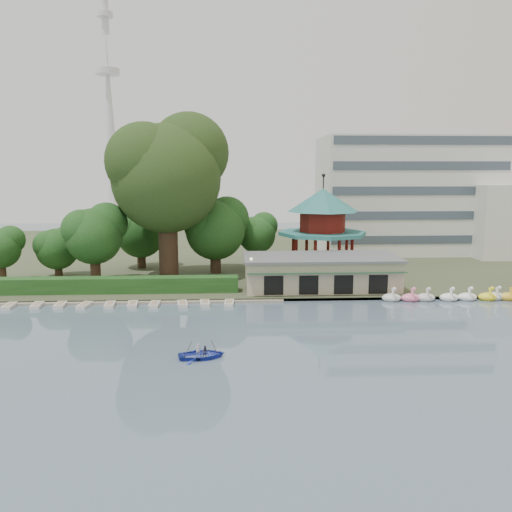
{
  "coord_description": "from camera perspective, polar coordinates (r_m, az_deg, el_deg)",
  "views": [
    {
      "loc": [
        -0.65,
        -36.97,
        14.02
      ],
      "look_at": [
        2.0,
        18.0,
        5.0
      ],
      "focal_mm": 35.0,
      "sensor_mm": 36.0,
      "label": 1
    }
  ],
  "objects": [
    {
      "name": "office_building",
      "position": [
        92.3,
        18.51,
        6.17
      ],
      "size": [
        38.0,
        18.0,
        20.0
      ],
      "color": "silver",
      "rests_on": "shore"
    },
    {
      "name": "broadcast_tower",
      "position": [
        182.83,
        -16.4,
        15.21
      ],
      "size": [
        8.0,
        8.0,
        96.0
      ],
      "color": "silver",
      "rests_on": "ground"
    },
    {
      "name": "big_tree",
      "position": [
        65.7,
        -10.04,
        9.66
      ],
      "size": [
        15.32,
        14.27,
        21.68
      ],
      "color": "#3A281C",
      "rests_on": "shore"
    },
    {
      "name": "embankment",
      "position": [
        56.01,
        -2.02,
        -5.03
      ],
      "size": [
        220.0,
        0.6,
        0.3
      ],
      "primitive_type": "cube",
      "color": "gray",
      "rests_on": "ground"
    },
    {
      "name": "shore",
      "position": [
        90.04,
        -2.31,
        0.47
      ],
      "size": [
        220.0,
        70.0,
        0.4
      ],
      "primitive_type": "cube",
      "color": "#424930",
      "rests_on": "ground"
    },
    {
      "name": "boathouse",
      "position": [
        61.02,
        7.35,
        -1.78
      ],
      "size": [
        18.6,
        9.39,
        3.9
      ],
      "color": "#BAAA8F",
      "rests_on": "shore"
    },
    {
      "name": "pavilion",
      "position": [
        70.42,
        7.62,
        3.9
      ],
      "size": [
        12.4,
        12.4,
        13.5
      ],
      "color": "#BAAA8F",
      "rests_on": "shore"
    },
    {
      "name": "rowboat_with_passengers",
      "position": [
        39.36,
        -6.23,
        -10.8
      ],
      "size": [
        5.53,
        4.33,
        2.01
      ],
      "color": "#2A3DB8",
      "rests_on": "ground"
    },
    {
      "name": "ground_plane",
      "position": [
        39.54,
        -1.67,
        -11.46
      ],
      "size": [
        220.0,
        220.0,
        0.0
      ],
      "primitive_type": "plane",
      "color": "slate",
      "rests_on": "ground"
    },
    {
      "name": "lamp_post",
      "position": [
        57.02,
        -0.55,
        -1.49
      ],
      "size": [
        0.36,
        0.36,
        4.28
      ],
      "color": "black",
      "rests_on": "shore"
    },
    {
      "name": "swan_boats",
      "position": [
        61.03,
        22.71,
        -4.33
      ],
      "size": [
        19.37,
        2.06,
        1.92
      ],
      "color": "white",
      "rests_on": "ground"
    },
    {
      "name": "moored_rowboats",
      "position": [
        56.16,
        -16.49,
        -5.35
      ],
      "size": [
        27.4,
        2.69,
        0.36
      ],
      "color": "silver",
      "rests_on": "ground"
    },
    {
      "name": "small_trees",
      "position": [
        69.74,
        -11.71,
        2.66
      ],
      "size": [
        38.73,
        17.14,
        10.6
      ],
      "color": "#3A281C",
      "rests_on": "shore"
    },
    {
      "name": "dock",
      "position": [
        57.06,
        -14.2,
        -5.08
      ],
      "size": [
        34.0,
        1.6,
        0.24
      ],
      "primitive_type": "cube",
      "color": "gray",
      "rests_on": "ground"
    },
    {
      "name": "hedge",
      "position": [
        60.58,
        -16.42,
        -3.2
      ],
      "size": [
        30.0,
        2.0,
        1.8
      ],
      "primitive_type": "cube",
      "color": "#214D1C",
      "rests_on": "shore"
    }
  ]
}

